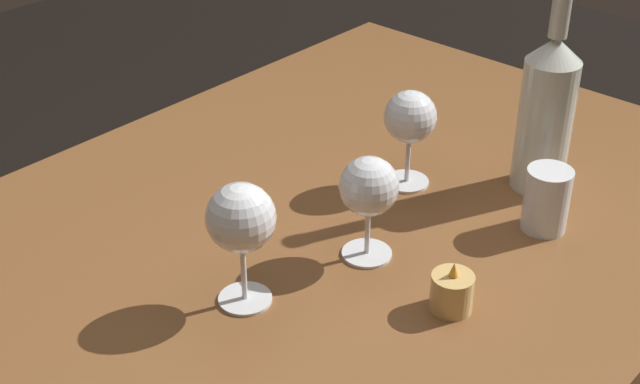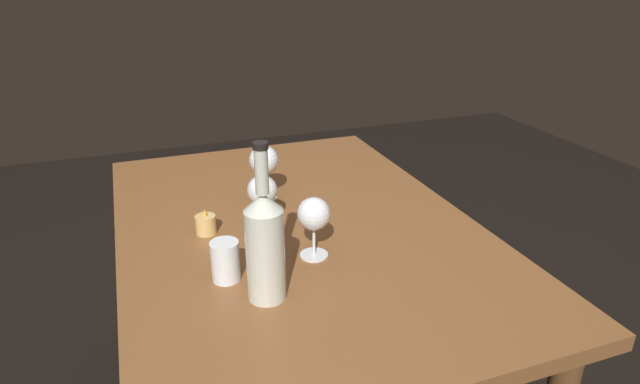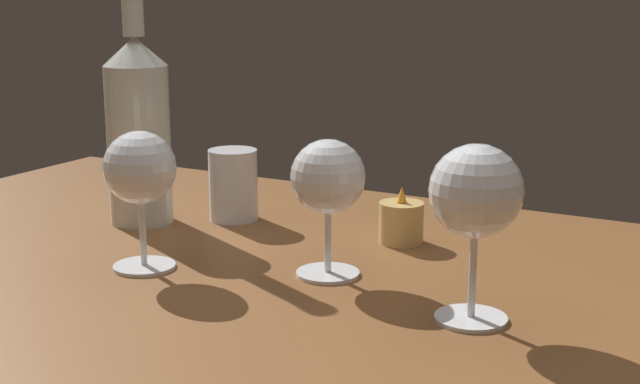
{
  "view_description": "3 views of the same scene",
  "coord_description": "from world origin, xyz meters",
  "px_view_note": "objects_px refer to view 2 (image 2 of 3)",
  "views": [
    {
      "loc": [
        0.76,
        0.68,
        1.42
      ],
      "look_at": [
        0.01,
        0.01,
        0.81
      ],
      "focal_mm": 50.31,
      "sensor_mm": 36.0,
      "label": 1
    },
    {
      "loc": [
        -1.2,
        0.38,
        1.38
      ],
      "look_at": [
        -0.05,
        -0.05,
        0.84
      ],
      "focal_mm": 30.13,
      "sensor_mm": 36.0,
      "label": 2
    },
    {
      "loc": [
        0.43,
        -0.7,
        1.04
      ],
      "look_at": [
        0.02,
        0.06,
        0.84
      ],
      "focal_mm": 50.54,
      "sensor_mm": 36.0,
      "label": 3
    }
  ],
  "objects_px": {
    "wine_glass_left": "(314,215)",
    "wine_glass_right": "(264,161)",
    "wine_bottle": "(265,244)",
    "votive_candle": "(206,225)",
    "water_tumbler": "(226,263)",
    "wine_glass_centre": "(262,192)"
  },
  "relations": [
    {
      "from": "wine_glass_left",
      "to": "wine_glass_right",
      "type": "height_order",
      "value": "wine_glass_right"
    },
    {
      "from": "wine_bottle",
      "to": "votive_candle",
      "type": "bearing_deg",
      "value": 12.64
    },
    {
      "from": "wine_bottle",
      "to": "water_tumbler",
      "type": "xyz_separation_m",
      "value": [
        0.09,
        0.07,
        -0.08
      ]
    },
    {
      "from": "wine_glass_left",
      "to": "wine_bottle",
      "type": "xyz_separation_m",
      "value": [
        -0.12,
        0.15,
        0.02
      ]
    },
    {
      "from": "wine_glass_left",
      "to": "water_tumbler",
      "type": "relative_size",
      "value": 1.63
    },
    {
      "from": "wine_glass_centre",
      "to": "wine_glass_left",
      "type": "bearing_deg",
      "value": -158.1
    },
    {
      "from": "votive_candle",
      "to": "wine_bottle",
      "type": "bearing_deg",
      "value": -167.36
    },
    {
      "from": "wine_bottle",
      "to": "votive_candle",
      "type": "relative_size",
      "value": 4.98
    },
    {
      "from": "wine_glass_centre",
      "to": "wine_bottle",
      "type": "distance_m",
      "value": 0.31
    },
    {
      "from": "wine_glass_centre",
      "to": "votive_candle",
      "type": "height_order",
      "value": "wine_glass_centre"
    },
    {
      "from": "wine_glass_left",
      "to": "water_tumbler",
      "type": "height_order",
      "value": "wine_glass_left"
    },
    {
      "from": "wine_glass_right",
      "to": "wine_bottle",
      "type": "bearing_deg",
      "value": 165.65
    },
    {
      "from": "wine_glass_centre",
      "to": "votive_candle",
      "type": "xyz_separation_m",
      "value": [
        0.02,
        0.15,
        -0.08
      ]
    },
    {
      "from": "wine_glass_right",
      "to": "wine_glass_centre",
      "type": "xyz_separation_m",
      "value": [
        -0.17,
        0.05,
        -0.02
      ]
    },
    {
      "from": "wine_glass_right",
      "to": "wine_glass_centre",
      "type": "height_order",
      "value": "wine_glass_right"
    },
    {
      "from": "wine_glass_right",
      "to": "votive_candle",
      "type": "height_order",
      "value": "wine_glass_right"
    },
    {
      "from": "wine_glass_right",
      "to": "wine_bottle",
      "type": "height_order",
      "value": "wine_bottle"
    },
    {
      "from": "wine_glass_left",
      "to": "votive_candle",
      "type": "height_order",
      "value": "wine_glass_left"
    },
    {
      "from": "wine_glass_centre",
      "to": "water_tumbler",
      "type": "bearing_deg",
      "value": 146.69
    },
    {
      "from": "wine_glass_left",
      "to": "wine_glass_centre",
      "type": "bearing_deg",
      "value": 21.9
    },
    {
      "from": "votive_candle",
      "to": "water_tumbler",
      "type": "bearing_deg",
      "value": -178.27
    },
    {
      "from": "water_tumbler",
      "to": "votive_candle",
      "type": "relative_size",
      "value": 1.35
    }
  ]
}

